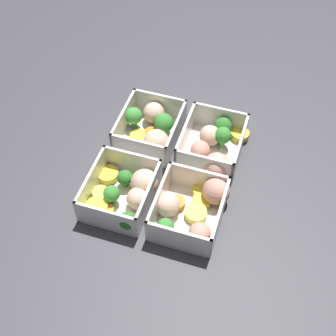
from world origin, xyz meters
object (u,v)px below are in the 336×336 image
Objects in this scene: container_near_left at (193,207)px; container_far_left at (126,192)px; container_near_right at (214,146)px; container_far_right at (152,128)px.

container_far_left is at bearing 92.30° from container_near_left.
container_near_left is at bearing -87.70° from container_far_left.
container_near_left is 0.14m from container_near_right.
container_near_right and container_far_right have the same top height.
container_near_right is at bearing -93.26° from container_far_right.
container_far_right is at bearing 2.05° from container_far_left.
container_far_right is (0.16, 0.01, 0.00)m from container_far_left.
container_near_right is at bearing -0.33° from container_near_left.
container_near_left and container_far_right have the same top height.
container_near_left is 0.20m from container_far_right.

